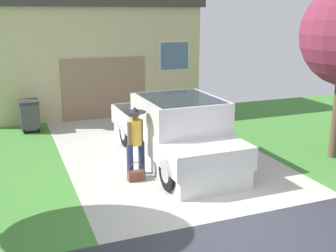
% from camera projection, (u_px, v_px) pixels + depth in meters
% --- Properties ---
extents(pickup_truck, '(2.04, 5.32, 1.71)m').
position_uv_depth(pickup_truck, '(177.00, 133.00, 10.54)').
color(pickup_truck, silver).
rests_on(pickup_truck, ground).
extents(person_with_hat, '(0.52, 0.52, 1.65)m').
position_uv_depth(person_with_hat, '(135.00, 138.00, 9.62)').
color(person_with_hat, navy).
rests_on(person_with_hat, ground).
extents(handbag, '(0.39, 0.18, 0.44)m').
position_uv_depth(handbag, '(136.00, 175.00, 9.52)').
color(handbag, brown).
rests_on(handbag, ground).
extents(house_with_garage, '(8.39, 6.98, 5.09)m').
position_uv_depth(house_with_garage, '(78.00, 41.00, 17.47)').
color(house_with_garage, '#CBBE8E').
rests_on(house_with_garage, ground).
extents(wheeled_trash_bin, '(0.60, 0.72, 1.01)m').
position_uv_depth(wheeled_trash_bin, '(30.00, 114.00, 13.39)').
color(wheeled_trash_bin, '#424247').
rests_on(wheeled_trash_bin, ground).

